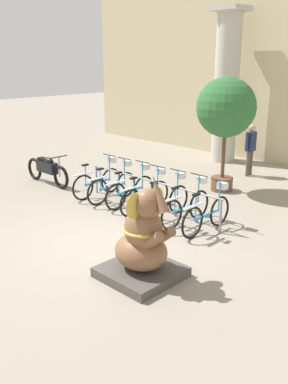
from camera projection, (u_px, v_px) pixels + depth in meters
name	position (u px, v px, depth m)	size (l,w,h in m)	color
ground_plane	(107.00, 241.00, 8.64)	(60.00, 60.00, 0.00)	gray
column_left	(226.00, 86.00, 14.66)	(1.06, 1.06, 5.16)	#BCB7A8
bike_rack	(150.00, 186.00, 10.22)	(4.16, 0.05, 0.77)	gray
bicycle_0	(98.00, 181.00, 11.37)	(0.48, 1.64, 1.07)	black
bicycle_1	(113.00, 185.00, 10.97)	(0.48, 1.64, 1.07)	black
bicycle_2	(131.00, 190.00, 10.62)	(0.48, 1.64, 1.07)	black
bicycle_3	(146.00, 195.00, 10.18)	(0.48, 1.64, 1.07)	black
bicycle_4	(166.00, 201.00, 9.81)	(0.48, 1.64, 1.07)	black
bicycle_5	(187.00, 206.00, 9.43)	(0.48, 1.64, 1.07)	black
bicycle_6	(208.00, 213.00, 9.01)	(0.48, 1.64, 1.07)	black
elephant_statue	(143.00, 243.00, 7.03)	(1.21, 1.21, 1.87)	#4C4742
motorcycle	(47.00, 169.00, 12.42)	(2.03, 0.55, 0.93)	black
person_pedestrian	(251.00, 145.00, 13.17)	(0.21, 0.47, 1.62)	brown
potted_tree	(226.00, 110.00, 11.30)	(1.59, 1.59, 3.09)	brown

